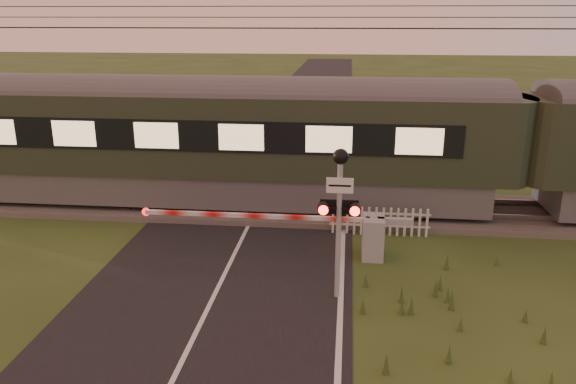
# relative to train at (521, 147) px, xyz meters

# --- Properties ---
(ground) EXTENTS (160.00, 160.00, 0.00)m
(ground) POSITION_rel_train_xyz_m (-7.82, -6.50, -2.19)
(ground) COLOR #2F3F18
(ground) RESTS_ON ground
(road) EXTENTS (6.00, 140.00, 0.03)m
(road) POSITION_rel_train_xyz_m (-7.80, -6.73, -2.18)
(road) COLOR black
(road) RESTS_ON ground
(track_bed) EXTENTS (140.00, 3.40, 0.39)m
(track_bed) POSITION_rel_train_xyz_m (-7.82, 0.00, -2.12)
(track_bed) COLOR #47423D
(track_bed) RESTS_ON ground
(overhead_wires) EXTENTS (120.00, 0.62, 0.62)m
(overhead_wires) POSITION_rel_train_xyz_m (-7.82, 0.00, 3.54)
(overhead_wires) COLOR black
(overhead_wires) RESTS_ON ground
(train) EXTENTS (40.86, 2.82, 3.80)m
(train) POSITION_rel_train_xyz_m (0.00, 0.00, 0.00)
(train) COLOR #5F5F63
(train) RESTS_ON ground
(boom_gate) EXTENTS (6.93, 0.82, 1.09)m
(boom_gate) POSITION_rel_train_xyz_m (-4.67, -3.39, -1.59)
(boom_gate) COLOR gray
(boom_gate) RESTS_ON ground
(crossing_signal) EXTENTS (0.84, 0.35, 3.31)m
(crossing_signal) POSITION_rel_train_xyz_m (-5.16, -5.64, 0.09)
(crossing_signal) COLOR gray
(crossing_signal) RESTS_ON ground
(picket_fence) EXTENTS (2.78, 0.07, 0.81)m
(picket_fence) POSITION_rel_train_xyz_m (-4.08, -1.89, -1.78)
(picket_fence) COLOR silver
(picket_fence) RESTS_ON ground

